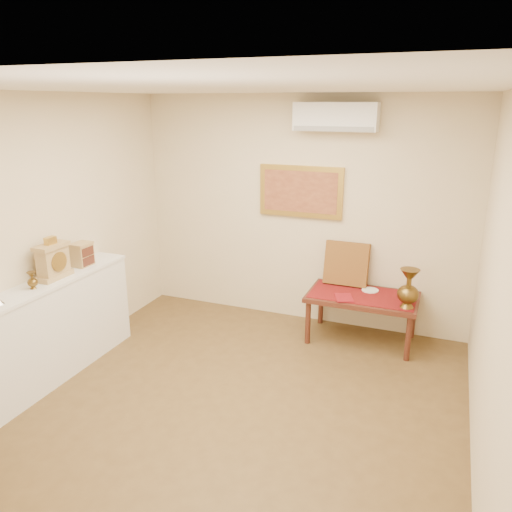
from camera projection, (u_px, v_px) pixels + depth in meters
The scene contains 17 objects.
floor at pixel (222, 415), 4.33m from camera, with size 4.50×4.50×0.00m, color brown.
ceiling at pixel (215, 88), 3.53m from camera, with size 4.50×4.50×0.00m, color white.
wall_back at pixel (301, 212), 5.93m from camera, with size 4.00×0.02×2.70m, color beige.
wall_left at pixel (24, 243), 4.63m from camera, with size 0.02×4.50×2.70m, color beige.
wall_right at pixel (498, 304), 3.23m from camera, with size 0.02×4.50×2.70m, color beige.
brass_urn_small at pixel (32, 278), 4.50m from camera, with size 0.09×0.09×0.21m, color brown, non-canonical shape.
table_cloth at pixel (363, 295), 5.54m from camera, with size 1.14×0.59×0.01m, color maroon.
brass_urn_tall at pixel (409, 284), 5.12m from camera, with size 0.22×0.22×0.50m, color brown, non-canonical shape.
plate at pixel (370, 290), 5.64m from camera, with size 0.19×0.19×0.01m, color white.
menu at pixel (344, 298), 5.43m from camera, with size 0.18×0.25×0.01m, color maroon.
cushion at pixel (346, 264), 5.78m from camera, with size 0.50×0.10×0.50m, color #592111.
display_ledge at pixel (51, 330), 4.82m from camera, with size 0.37×2.02×0.98m.
mantel_clock at pixel (53, 261), 4.75m from camera, with size 0.17×0.36×0.41m.
wooden_chest at pixel (82, 254), 5.13m from camera, with size 0.16×0.21×0.24m.
low_table at pixel (362, 300), 5.56m from camera, with size 1.20×0.70×0.55m.
painting at pixel (301, 191), 5.83m from camera, with size 1.00×0.06×0.60m.
ac_unit at pixel (336, 117), 5.34m from camera, with size 0.90×0.25×0.30m.
Camera 1 is at (1.64, -3.36, 2.61)m, focal length 35.00 mm.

